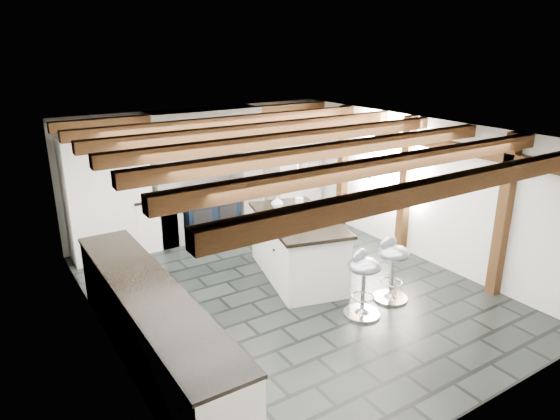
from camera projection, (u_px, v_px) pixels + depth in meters
ground at (289, 291)px, 7.16m from camera, size 6.00×6.00×0.00m
room_shell at (205, 202)px, 7.64m from camera, size 6.00×6.03×6.00m
range_cooker at (208, 210)px, 9.15m from camera, size 1.00×0.63×0.99m
kitchen_island at (297, 246)px, 7.49m from camera, size 1.44×2.10×1.26m
bar_stool_near at (392, 262)px, 6.78m from camera, size 0.48×0.48×0.89m
bar_stool_far at (363, 276)px, 6.38m from camera, size 0.55×0.55×0.89m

